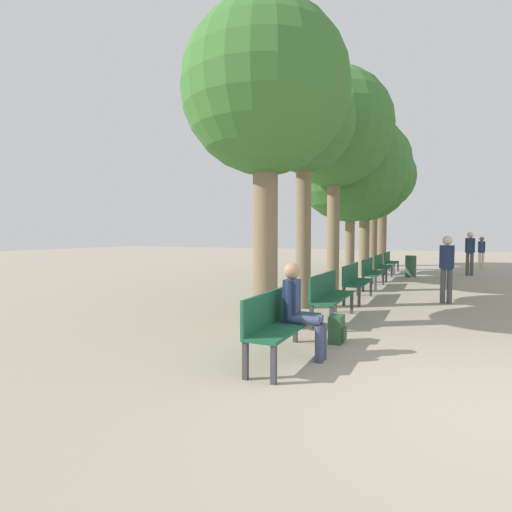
{
  "coord_description": "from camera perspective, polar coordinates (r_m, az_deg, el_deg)",
  "views": [
    {
      "loc": [
        -0.26,
        -4.29,
        1.66
      ],
      "look_at": [
        -3.84,
        3.52,
        1.19
      ],
      "focal_mm": 28.0,
      "sensor_mm": 36.0,
      "label": 1
    }
  ],
  "objects": [
    {
      "name": "ground_plane",
      "position": [
        4.61,
        27.58,
        -18.35
      ],
      "size": [
        80.0,
        80.0,
        0.0
      ],
      "primitive_type": "plane",
      "color": "gray"
    },
    {
      "name": "bench_row_0",
      "position": [
        5.37,
        3.45,
        -8.89
      ],
      "size": [
        0.44,
        1.83,
        0.91
      ],
      "color": "#195138",
      "rests_on": "ground_plane"
    },
    {
      "name": "bench_row_1",
      "position": [
        7.81,
        10.39,
        -5.16
      ],
      "size": [
        0.44,
        1.83,
        0.91
      ],
      "color": "#195138",
      "rests_on": "ground_plane"
    },
    {
      "name": "bench_row_2",
      "position": [
        10.33,
        13.95,
        -3.19
      ],
      "size": [
        0.44,
        1.83,
        0.91
      ],
      "color": "#195138",
      "rests_on": "ground_plane"
    },
    {
      "name": "bench_row_3",
      "position": [
        12.88,
        16.1,
        -1.99
      ],
      "size": [
        0.44,
        1.83,
        0.91
      ],
      "color": "#195138",
      "rests_on": "ground_plane"
    },
    {
      "name": "bench_row_4",
      "position": [
        15.44,
        17.54,
        -1.19
      ],
      "size": [
        0.44,
        1.83,
        0.91
      ],
      "color": "#195138",
      "rests_on": "ground_plane"
    },
    {
      "name": "bench_row_5",
      "position": [
        18.02,
        18.56,
        -0.61
      ],
      "size": [
        0.44,
        1.83,
        0.91
      ],
      "color": "#195138",
      "rests_on": "ground_plane"
    },
    {
      "name": "tree_row_0",
      "position": [
        7.41,
        1.36,
        22.25
      ],
      "size": [
        2.92,
        2.92,
        5.61
      ],
      "color": "#7A664C",
      "rests_on": "ground_plane"
    },
    {
      "name": "tree_row_1",
      "position": [
        9.35,
        6.88,
        18.13
      ],
      "size": [
        2.26,
        2.26,
        5.3
      ],
      "color": "#7A664C",
      "rests_on": "ground_plane"
    },
    {
      "name": "tree_row_2",
      "position": [
        12.08,
        11.11,
        17.36
      ],
      "size": [
        3.32,
        3.32,
        6.34
      ],
      "color": "#7A664C",
      "rests_on": "ground_plane"
    },
    {
      "name": "tree_row_3",
      "position": [
        14.21,
        13.38,
        12.32
      ],
      "size": [
        3.78,
        3.78,
        5.86
      ],
      "color": "#7A664C",
      "rests_on": "ground_plane"
    },
    {
      "name": "tree_row_4",
      "position": [
        17.05,
        15.33,
        10.98
      ],
      "size": [
        3.69,
        3.69,
        5.9
      ],
      "color": "#7A664C",
      "rests_on": "ground_plane"
    },
    {
      "name": "tree_row_5",
      "position": [
        19.45,
        16.5,
        12.79
      ],
      "size": [
        3.31,
        3.31,
        6.68
      ],
      "color": "#7A664C",
      "rests_on": "ground_plane"
    },
    {
      "name": "tree_row_6",
      "position": [
        22.21,
        17.56,
        10.54
      ],
      "size": [
        3.42,
        3.42,
        6.38
      ],
      "color": "#7A664C",
      "rests_on": "ground_plane"
    },
    {
      "name": "person_seated",
      "position": [
        5.4,
        6.31,
        -7.27
      ],
      "size": [
        0.58,
        0.33,
        1.28
      ],
      "color": "#384260",
      "rests_on": "ground_plane"
    },
    {
      "name": "backpack",
      "position": [
        6.33,
        11.48,
        -10.23
      ],
      "size": [
        0.23,
        0.32,
        0.42
      ],
      "color": "#284C2D",
      "rests_on": "ground_plane"
    },
    {
      "name": "pedestrian_near",
      "position": [
        10.61,
        25.58,
        -1.13
      ],
      "size": [
        0.33,
        0.25,
        1.63
      ],
      "color": "#4C4C4C",
      "rests_on": "ground_plane"
    },
    {
      "name": "pedestrian_mid",
      "position": [
        18.27,
        28.25,
        0.69
      ],
      "size": [
        0.36,
        0.24,
        1.76
      ],
      "color": "#4C4C4C",
      "rests_on": "ground_plane"
    },
    {
      "name": "pedestrian_far",
      "position": [
        22.08,
        29.52,
        0.69
      ],
      "size": [
        0.31,
        0.28,
        1.55
      ],
      "color": "beige",
      "rests_on": "ground_plane"
    },
    {
      "name": "trash_bin",
      "position": [
        16.68,
        21.22,
        -1.38
      ],
      "size": [
        0.41,
        0.41,
        0.83
      ],
      "color": "#2D5138",
      "rests_on": "ground_plane"
    }
  ]
}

